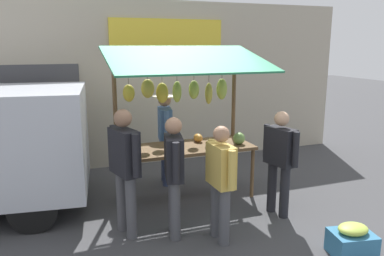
{
  "coord_description": "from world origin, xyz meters",
  "views": [
    {
      "loc": [
        2.01,
        5.71,
        2.52
      ],
      "look_at": [
        0.0,
        0.3,
        1.25
      ],
      "focal_mm": 35.7,
      "sensor_mm": 36.0,
      "label": 1
    }
  ],
  "objects_px": {
    "shopper_in_grey_tee": "(125,163)",
    "vendor_with_sunhat": "(165,131)",
    "market_stall": "(185,105)",
    "shopper_in_striped_shirt": "(174,169)",
    "produce_crate_side": "(352,241)",
    "shopper_with_ponytail": "(221,177)",
    "shopper_with_shopping_bag": "(280,156)"
  },
  "relations": [
    {
      "from": "shopper_in_striped_shirt",
      "to": "shopper_with_ponytail",
      "type": "bearing_deg",
      "value": -111.6
    },
    {
      "from": "shopper_in_grey_tee",
      "to": "vendor_with_sunhat",
      "type": "bearing_deg",
      "value": -47.67
    },
    {
      "from": "shopper_in_striped_shirt",
      "to": "shopper_in_grey_tee",
      "type": "xyz_separation_m",
      "value": [
        0.6,
        -0.25,
        0.07
      ]
    },
    {
      "from": "market_stall",
      "to": "shopper_in_grey_tee",
      "type": "relative_size",
      "value": 1.46
    },
    {
      "from": "market_stall",
      "to": "vendor_with_sunhat",
      "type": "xyz_separation_m",
      "value": [
        0.15,
        -0.69,
        -0.57
      ]
    },
    {
      "from": "market_stall",
      "to": "shopper_with_ponytail",
      "type": "xyz_separation_m",
      "value": [
        0.09,
        1.59,
        -0.68
      ]
    },
    {
      "from": "shopper_with_ponytail",
      "to": "produce_crate_side",
      "type": "xyz_separation_m",
      "value": [
        -1.35,
        0.9,
        -0.69
      ]
    },
    {
      "from": "shopper_with_ponytail",
      "to": "shopper_in_grey_tee",
      "type": "relative_size",
      "value": 0.89
    },
    {
      "from": "vendor_with_sunhat",
      "to": "shopper_in_striped_shirt",
      "type": "relative_size",
      "value": 1.03
    },
    {
      "from": "shopper_in_striped_shirt",
      "to": "shopper_in_grey_tee",
      "type": "relative_size",
      "value": 0.94
    },
    {
      "from": "shopper_with_shopping_bag",
      "to": "shopper_in_striped_shirt",
      "type": "xyz_separation_m",
      "value": [
        1.66,
        0.07,
        0.02
      ]
    },
    {
      "from": "shopper_in_grey_tee",
      "to": "produce_crate_side",
      "type": "distance_m",
      "value": 2.99
    },
    {
      "from": "vendor_with_sunhat",
      "to": "shopper_with_shopping_bag",
      "type": "xyz_separation_m",
      "value": [
        -1.21,
        1.86,
        -0.08
      ]
    },
    {
      "from": "market_stall",
      "to": "shopper_in_striped_shirt",
      "type": "height_order",
      "value": "market_stall"
    },
    {
      "from": "market_stall",
      "to": "produce_crate_side",
      "type": "height_order",
      "value": "market_stall"
    },
    {
      "from": "shopper_with_ponytail",
      "to": "produce_crate_side",
      "type": "height_order",
      "value": "shopper_with_ponytail"
    },
    {
      "from": "shopper_with_shopping_bag",
      "to": "produce_crate_side",
      "type": "relative_size",
      "value": 2.8
    },
    {
      "from": "market_stall",
      "to": "shopper_with_ponytail",
      "type": "height_order",
      "value": "market_stall"
    },
    {
      "from": "shopper_in_striped_shirt",
      "to": "vendor_with_sunhat",
      "type": "bearing_deg",
      "value": -0.69
    },
    {
      "from": "shopper_with_shopping_bag",
      "to": "shopper_with_ponytail",
      "type": "xyz_separation_m",
      "value": [
        1.14,
        0.41,
        -0.03
      ]
    },
    {
      "from": "shopper_with_shopping_bag",
      "to": "shopper_in_grey_tee",
      "type": "xyz_separation_m",
      "value": [
        2.25,
        -0.18,
        0.1
      ]
    },
    {
      "from": "vendor_with_sunhat",
      "to": "shopper_with_ponytail",
      "type": "relative_size",
      "value": 1.08
    },
    {
      "from": "vendor_with_sunhat",
      "to": "shopper_with_shopping_bag",
      "type": "relative_size",
      "value": 1.05
    },
    {
      "from": "vendor_with_sunhat",
      "to": "produce_crate_side",
      "type": "distance_m",
      "value": 3.57
    },
    {
      "from": "market_stall",
      "to": "shopper_with_shopping_bag",
      "type": "distance_m",
      "value": 1.71
    },
    {
      "from": "market_stall",
      "to": "shopper_in_grey_tee",
      "type": "bearing_deg",
      "value": 39.61
    },
    {
      "from": "vendor_with_sunhat",
      "to": "shopper_in_striped_shirt",
      "type": "height_order",
      "value": "vendor_with_sunhat"
    },
    {
      "from": "shopper_with_ponytail",
      "to": "shopper_in_grey_tee",
      "type": "xyz_separation_m",
      "value": [
        1.11,
        -0.6,
        0.13
      ]
    },
    {
      "from": "shopper_with_shopping_bag",
      "to": "vendor_with_sunhat",
      "type": "bearing_deg",
      "value": 20.98
    },
    {
      "from": "market_stall",
      "to": "vendor_with_sunhat",
      "type": "distance_m",
      "value": 0.91
    },
    {
      "from": "produce_crate_side",
      "to": "shopper_in_grey_tee",
      "type": "bearing_deg",
      "value": -31.44
    },
    {
      "from": "produce_crate_side",
      "to": "shopper_in_striped_shirt",
      "type": "bearing_deg",
      "value": -33.95
    }
  ]
}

